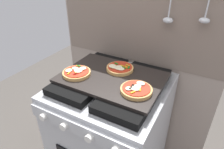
# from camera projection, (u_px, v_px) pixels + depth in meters

# --- Properties ---
(kitchen_backsplash) EXTENTS (1.10, 0.08, 1.55)m
(kitchen_backsplash) POSITION_uv_depth(u_px,v_px,m) (135.00, 70.00, 1.39)
(kitchen_backsplash) COLOR gray
(kitchen_backsplash) RESTS_ON ground_plane
(stove) EXTENTS (0.60, 0.64, 0.90)m
(stove) POSITION_uv_depth(u_px,v_px,m) (112.00, 137.00, 1.31)
(stove) COLOR #B7BABF
(stove) RESTS_ON ground_plane
(baking_tray) EXTENTS (0.54, 0.38, 0.02)m
(baking_tray) POSITION_uv_depth(u_px,v_px,m) (112.00, 77.00, 1.08)
(baking_tray) COLOR black
(baking_tray) RESTS_ON stove
(pizza_left) EXTENTS (0.15, 0.15, 0.03)m
(pizza_left) POSITION_uv_depth(u_px,v_px,m) (77.00, 72.00, 1.08)
(pizza_left) COLOR tan
(pizza_left) RESTS_ON baking_tray
(pizza_right) EXTENTS (0.15, 0.15, 0.03)m
(pizza_right) POSITION_uv_depth(u_px,v_px,m) (136.00, 89.00, 0.94)
(pizza_right) COLOR tan
(pizza_right) RESTS_ON baking_tray
(pizza_center) EXTENTS (0.15, 0.15, 0.03)m
(pizza_center) POSITION_uv_depth(u_px,v_px,m) (119.00, 68.00, 1.12)
(pizza_center) COLOR tan
(pizza_center) RESTS_ON baking_tray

